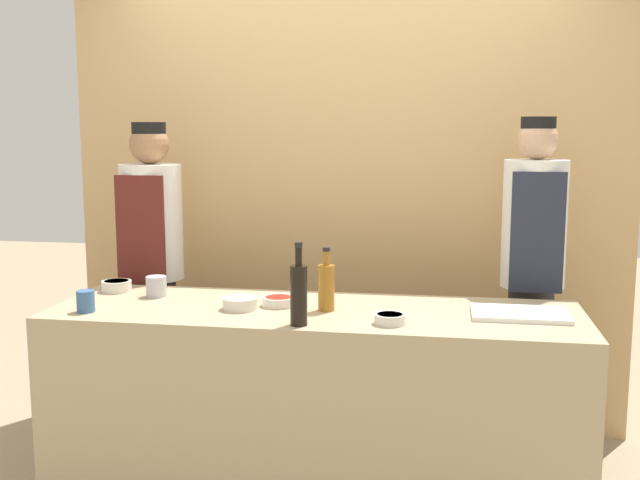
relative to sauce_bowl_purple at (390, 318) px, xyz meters
The scene contains 13 objects.
cabinet_wall 1.31m from the sauce_bowl_purple, 105.42° to the left, with size 3.06×0.18×2.40m.
counter 0.61m from the sauce_bowl_purple, 150.04° to the left, with size 2.28×0.71×0.89m.
sauce_bowl_purple is the anchor object (origin of this frame).
sauce_bowl_yellow 1.39m from the sauce_bowl_purple, 163.75° to the left, with size 0.14×0.14×0.05m.
sauce_bowl_red 0.55m from the sauce_bowl_purple, 155.77° to the left, with size 0.15×0.15×0.04m.
sauce_bowl_brown 0.67m from the sauce_bowl_purple, 168.03° to the left, with size 0.15×0.15×0.05m.
cutting_board 0.56m from the sauce_bowl_purple, 22.53° to the left, with size 0.39×0.26×0.02m.
bottle_amber 0.35m from the sauce_bowl_purple, 147.84° to the left, with size 0.07×0.07×0.27m.
bottle_soy 0.38m from the sauce_bowl_purple, 167.68° to the right, with size 0.07×0.07×0.33m.
cup_blue 1.28m from the sauce_bowl_purple, behind, with size 0.08×0.08×0.09m.
cup_steel 1.15m from the sauce_bowl_purple, 164.11° to the left, with size 0.09×0.09×0.09m.
chef_left 1.52m from the sauce_bowl_purple, 149.34° to the left, with size 0.32×0.32×1.69m.
chef_right 1.00m from the sauce_bowl_purple, 50.97° to the left, with size 0.30×0.30×1.71m.
Camera 1 is at (0.55, -3.09, 1.65)m, focal length 42.00 mm.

